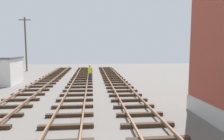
% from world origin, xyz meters
% --- Properties ---
extents(control_hut, '(3.00, 3.80, 2.76)m').
position_xyz_m(control_hut, '(-10.16, 17.12, 1.39)').
color(control_hut, silver).
rests_on(control_hut, ground).
extents(utility_pole_far, '(1.80, 0.24, 8.53)m').
position_xyz_m(utility_pole_far, '(-11.55, 29.07, 4.46)').
color(utility_pole_far, brown).
rests_on(utility_pole_far, ground).
extents(track_worker_foreground, '(0.40, 0.40, 1.87)m').
position_xyz_m(track_worker_foreground, '(-1.35, 18.28, 0.93)').
color(track_worker_foreground, '#262D4C').
rests_on(track_worker_foreground, ground).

